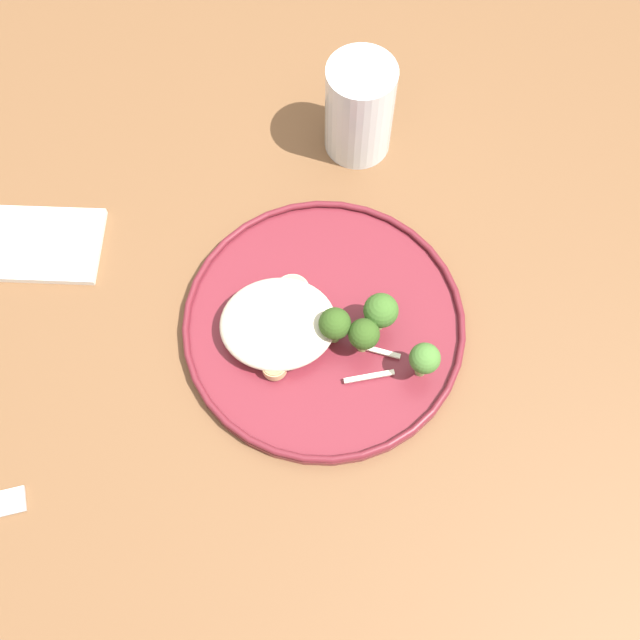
# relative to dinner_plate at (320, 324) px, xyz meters

# --- Properties ---
(ground) EXTENTS (6.00, 6.00, 0.00)m
(ground) POSITION_rel_dinner_plate_xyz_m (0.02, -0.03, -0.75)
(ground) COLOR #2D2B28
(wooden_dining_table) EXTENTS (1.40, 1.00, 0.74)m
(wooden_dining_table) POSITION_rel_dinner_plate_xyz_m (0.02, -0.03, -0.09)
(wooden_dining_table) COLOR brown
(wooden_dining_table) RESTS_ON ground
(dinner_plate) EXTENTS (0.29, 0.29, 0.02)m
(dinner_plate) POSITION_rel_dinner_plate_xyz_m (0.00, 0.00, 0.00)
(dinner_plate) COLOR maroon
(dinner_plate) RESTS_ON wooden_dining_table
(noodle_bed) EXTENTS (0.12, 0.10, 0.04)m
(noodle_bed) POSITION_rel_dinner_plate_xyz_m (0.05, 0.01, 0.02)
(noodle_bed) COLOR beige
(noodle_bed) RESTS_ON dinner_plate
(seared_scallop_on_noodles) EXTENTS (0.02, 0.02, 0.02)m
(seared_scallop_on_noodles) POSITION_rel_dinner_plate_xyz_m (0.05, 0.00, 0.01)
(seared_scallop_on_noodles) COLOR beige
(seared_scallop_on_noodles) RESTS_ON dinner_plate
(seared_scallop_large_seared) EXTENTS (0.02, 0.02, 0.01)m
(seared_scallop_large_seared) POSITION_rel_dinner_plate_xyz_m (0.03, 0.03, 0.01)
(seared_scallop_large_seared) COLOR #DBB77A
(seared_scallop_large_seared) RESTS_ON dinner_plate
(seared_scallop_center_golden) EXTENTS (0.03, 0.03, 0.02)m
(seared_scallop_center_golden) POSITION_rel_dinner_plate_xyz_m (0.07, 0.03, 0.01)
(seared_scallop_center_golden) COLOR #DBB77A
(seared_scallop_center_golden) RESTS_ON dinner_plate
(seared_scallop_left_edge) EXTENTS (0.04, 0.04, 0.02)m
(seared_scallop_left_edge) POSITION_rel_dinner_plate_xyz_m (0.03, -0.04, 0.01)
(seared_scallop_left_edge) COLOR beige
(seared_scallop_left_edge) RESTS_ON dinner_plate
(seared_scallop_half_hidden) EXTENTS (0.02, 0.02, 0.01)m
(seared_scallop_half_hidden) POSITION_rel_dinner_plate_xyz_m (0.05, 0.05, 0.01)
(seared_scallop_half_hidden) COLOR #DBB77A
(seared_scallop_half_hidden) RESTS_ON dinner_plate
(seared_scallop_right_edge) EXTENTS (0.03, 0.03, 0.01)m
(seared_scallop_right_edge) POSITION_rel_dinner_plate_xyz_m (0.08, 0.01, 0.01)
(seared_scallop_right_edge) COLOR #DBB77A
(seared_scallop_right_edge) RESTS_ON dinner_plate
(broccoli_floret_beside_noodles) EXTENTS (0.03, 0.03, 0.05)m
(broccoli_floret_beside_noodles) POSITION_rel_dinner_plate_xyz_m (-0.09, 0.06, 0.04)
(broccoli_floret_beside_noodles) COLOR #89A356
(broccoli_floret_beside_noodles) RESTS_ON dinner_plate
(broccoli_floret_right_tilted) EXTENTS (0.03, 0.03, 0.05)m
(broccoli_floret_right_tilted) POSITION_rel_dinner_plate_xyz_m (-0.04, 0.03, 0.03)
(broccoli_floret_right_tilted) COLOR #89A356
(broccoli_floret_right_tilted) RESTS_ON dinner_plate
(broccoli_floret_rear_charred) EXTENTS (0.03, 0.03, 0.06)m
(broccoli_floret_rear_charred) POSITION_rel_dinner_plate_xyz_m (-0.06, 0.01, 0.04)
(broccoli_floret_rear_charred) COLOR #89A356
(broccoli_floret_rear_charred) RESTS_ON dinner_plate
(broccoli_floret_small_sprig) EXTENTS (0.03, 0.03, 0.05)m
(broccoli_floret_small_sprig) POSITION_rel_dinner_plate_xyz_m (-0.01, 0.02, 0.04)
(broccoli_floret_small_sprig) COLOR #7A994C
(broccoli_floret_small_sprig) RESTS_ON dinner_plate
(onion_sliver_curled_piece) EXTENTS (0.05, 0.01, 0.00)m
(onion_sliver_curled_piece) POSITION_rel_dinner_plate_xyz_m (-0.04, 0.06, 0.01)
(onion_sliver_curled_piece) COLOR silver
(onion_sliver_curled_piece) RESTS_ON dinner_plate
(onion_sliver_pale_crescent) EXTENTS (0.04, 0.02, 0.00)m
(onion_sliver_pale_crescent) POSITION_rel_dinner_plate_xyz_m (-0.06, 0.04, 0.01)
(onion_sliver_pale_crescent) COLOR silver
(onion_sliver_pale_crescent) RESTS_ON dinner_plate
(water_glass) EXTENTS (0.08, 0.08, 0.12)m
(water_glass) POSITION_rel_dinner_plate_xyz_m (-0.05, -0.23, 0.04)
(water_glass) COLOR silver
(water_glass) RESTS_ON wooden_dining_table
(folded_napkin) EXTENTS (0.16, 0.10, 0.01)m
(folded_napkin) POSITION_rel_dinner_plate_xyz_m (0.31, -0.11, -0.00)
(folded_napkin) COLOR silver
(folded_napkin) RESTS_ON wooden_dining_table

